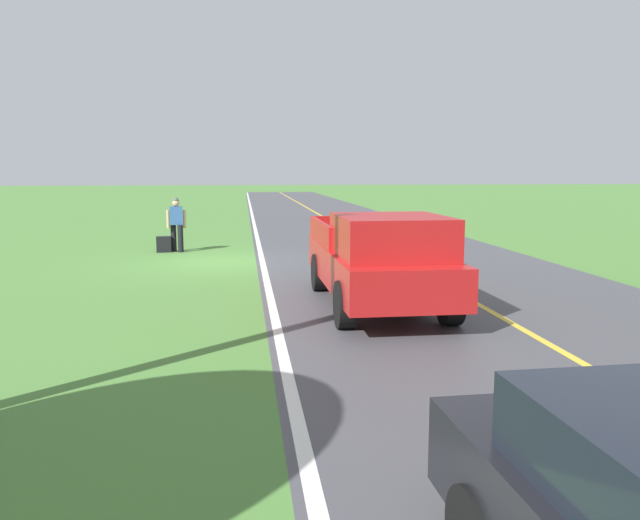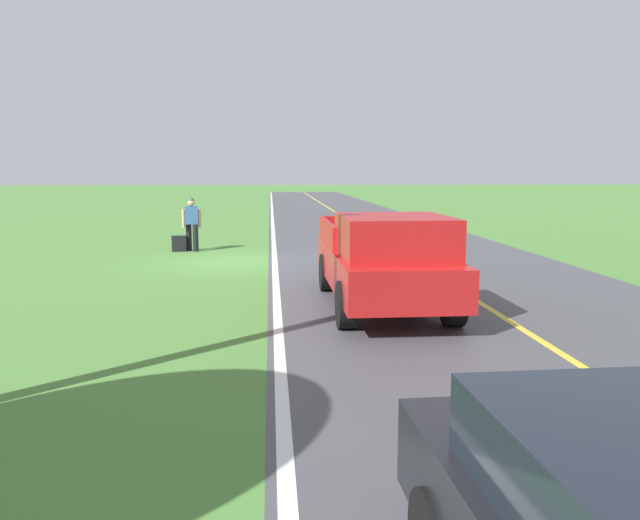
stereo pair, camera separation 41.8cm
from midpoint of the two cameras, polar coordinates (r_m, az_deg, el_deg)
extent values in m
plane|color=#4C7F38|center=(17.92, -9.69, -0.18)|extent=(200.00, 200.00, 0.00)
cube|color=#47474C|center=(18.41, 6.54, 0.11)|extent=(8.38, 120.00, 0.00)
cube|color=silver|center=(17.90, -6.03, -0.10)|extent=(0.16, 117.60, 0.00)
cube|color=gold|center=(18.41, 6.54, 0.12)|extent=(0.14, 117.60, 0.00)
cylinder|color=black|center=(20.31, -13.37, 1.95)|extent=(0.18, 0.18, 0.88)
cylinder|color=black|center=(20.56, -13.97, 2.00)|extent=(0.18, 0.18, 0.88)
cube|color=#335999|center=(20.37, -13.74, 4.01)|extent=(0.42, 0.30, 0.58)
sphere|color=tan|center=(20.35, -13.78, 5.15)|extent=(0.23, 0.23, 0.23)
sphere|color=#4C564C|center=(20.34, -13.79, 5.36)|extent=(0.20, 0.20, 0.20)
cube|color=navy|center=(20.57, -13.73, 4.13)|extent=(0.34, 0.23, 0.44)
cylinder|color=tan|center=(20.35, -13.00, 3.72)|extent=(0.10, 0.10, 0.58)
cylinder|color=tan|center=(20.37, -14.47, 3.68)|extent=(0.10, 0.10, 0.58)
cube|color=black|center=(20.42, -14.84, 1.41)|extent=(0.48, 0.24, 0.52)
cube|color=#B21919|center=(11.97, 4.20, -0.60)|extent=(2.02, 5.41, 0.70)
cube|color=#B21919|center=(10.73, 5.51, 2.18)|extent=(1.85, 2.17, 0.72)
cube|color=black|center=(10.72, 5.52, 2.57)|extent=(1.69, 1.30, 0.43)
cube|color=#B21919|center=(13.16, 7.30, 2.68)|extent=(0.11, 3.02, 0.45)
cube|color=#B21919|center=(12.81, -0.87, 2.59)|extent=(0.11, 3.02, 0.45)
cube|color=#B21919|center=(14.44, 2.16, 3.22)|extent=(1.84, 0.11, 0.45)
cylinder|color=black|center=(10.60, 10.87, -3.80)|extent=(0.30, 0.80, 0.80)
cylinder|color=black|center=(10.19, 1.18, -4.14)|extent=(0.30, 0.80, 0.80)
cylinder|color=black|center=(13.72, 6.58, -0.98)|extent=(0.30, 0.80, 0.80)
cylinder|color=black|center=(13.40, -0.92, -1.15)|extent=(0.30, 0.80, 0.80)
camera|label=1|loc=(0.21, -91.24, -0.18)|focal=34.56mm
camera|label=2|loc=(0.21, 88.76, 0.18)|focal=34.56mm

